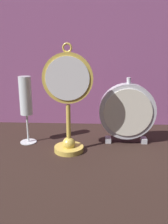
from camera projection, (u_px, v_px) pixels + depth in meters
name	position (u px, v px, depth m)	size (l,w,h in m)	color
ground_plane	(83.00, 155.00, 0.79)	(4.00, 4.00, 0.00)	black
fabric_backdrop_drape	(87.00, 36.00, 1.01)	(1.32, 0.01, 0.74)	#8E4C7F
pocket_watch_on_stand	(68.00, 101.00, 0.78)	(0.16, 0.10, 0.35)	gold
mantel_clock_silver	(127.00, 112.00, 0.86)	(0.19, 0.04, 0.23)	silver
champagne_flute	(26.00, 101.00, 0.85)	(0.06, 0.06, 0.24)	silver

